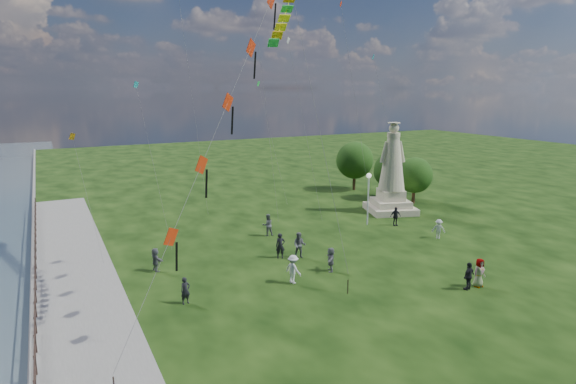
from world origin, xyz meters
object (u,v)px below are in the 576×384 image
person_3 (469,276)px  person_8 (439,229)px  lamppost (368,188)px  person_6 (280,246)px  person_5 (156,259)px  statue (392,179)px  person_4 (479,273)px  person_2 (293,269)px  person_1 (299,245)px  person_0 (185,291)px  person_7 (268,225)px  person_9 (395,216)px  person_11 (331,259)px

person_3 → person_8: 10.47m
lamppost → person_6: 12.02m
lamppost → person_5: 19.97m
person_5 → statue: bearing=-88.9°
person_4 → person_8: person_4 is taller
person_2 → person_3: bearing=-142.9°
person_3 → person_6: bearing=-65.3°
person_2 → person_3: size_ratio=1.05×
person_1 → person_3: bearing=-18.4°
person_0 → person_7: (9.71, 9.72, 0.15)m
lamppost → person_7: 9.87m
person_3 → person_7: person_7 is taller
person_0 → person_9: bearing=7.2°
person_7 → person_9: (11.56, -2.51, -0.07)m
person_0 → person_9: person_9 is taller
person_2 → person_6: 4.70m
lamppost → person_1: lamppost is taller
person_7 → person_11: person_7 is taller
person_0 → person_8: (21.99, 2.60, 0.01)m
person_5 → person_11: size_ratio=0.98×
person_1 → person_2: person_1 is taller
person_7 → person_11: bearing=97.7°
person_5 → person_7: 10.81m
lamppost → person_11: 12.44m
person_0 → person_8: person_8 is taller
person_4 → person_7: person_7 is taller
lamppost → person_1: bearing=-153.4°
person_3 → person_6: 12.99m
statue → person_11: size_ratio=5.35×
person_0 → person_8: 22.14m
person_5 → person_11: (10.57, -5.47, 0.02)m
person_2 → person_11: 3.29m
person_4 → person_11: 9.42m
statue → person_5: 25.23m
lamppost → person_9: size_ratio=2.74×
statue → person_5: statue is taller
person_9 → person_1: bearing=-152.6°
person_2 → person_9: bearing=-83.0°
person_2 → person_5: size_ratio=1.13×
statue → lamppost: bearing=-132.1°
person_11 → person_3: bearing=71.3°
person_7 → person_8: 14.19m
person_5 → person_8: size_ratio=1.01×
person_2 → person_11: bearing=-99.0°
person_7 → person_3: bearing=116.9°
person_7 → person_8: bearing=154.9°
person_5 → person_8: (22.40, -3.35, -0.01)m
lamppost → person_0: 21.21m
statue → person_2: statue is taller
person_3 → person_4: (0.94, 0.04, 0.04)m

